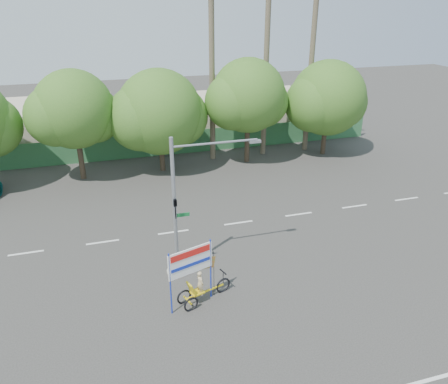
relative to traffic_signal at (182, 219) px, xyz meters
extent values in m
plane|color=#33302D|center=(2.20, -3.98, -2.92)|extent=(120.00, 120.00, 0.00)
cube|color=#336B3D|center=(2.20, 17.52, -1.92)|extent=(38.00, 0.08, 2.00)
cube|color=beige|center=(-7.80, 22.02, -0.92)|extent=(12.00, 8.00, 4.00)
cube|color=beige|center=(10.20, 22.02, -1.12)|extent=(14.00, 8.00, 3.60)
cylinder|color=#473828|center=(-4.80, 14.02, -1.05)|extent=(0.40, 0.40, 3.74)
sphere|color=#26591A|center=(-4.80, 14.02, 2.35)|extent=(5.60, 5.60, 5.60)
sphere|color=#26591A|center=(-3.54, 14.32, 1.76)|extent=(4.03, 4.03, 4.03)
sphere|color=#26591A|center=(-6.06, 13.77, 2.01)|extent=(4.26, 4.26, 4.26)
cylinder|color=#473828|center=(1.20, 14.02, -1.27)|extent=(0.40, 0.40, 3.30)
sphere|color=#26591A|center=(1.20, 14.02, 1.73)|extent=(6.40, 6.40, 6.40)
sphere|color=#26591A|center=(2.64, 14.32, 1.21)|extent=(4.61, 4.61, 4.61)
sphere|color=#26591A|center=(-0.24, 13.77, 1.43)|extent=(4.86, 4.86, 4.86)
cylinder|color=#473828|center=(8.20, 14.02, -0.98)|extent=(0.40, 0.40, 3.87)
sphere|color=#26591A|center=(8.20, 14.02, 2.54)|extent=(5.80, 5.80, 5.80)
sphere|color=#26591A|center=(9.50, 14.32, 1.92)|extent=(4.18, 4.18, 4.18)
sphere|color=#26591A|center=(6.89, 13.77, 2.19)|extent=(4.41, 4.41, 4.41)
cylinder|color=#473828|center=(15.20, 14.02, -1.20)|extent=(0.40, 0.40, 3.43)
sphere|color=#26591A|center=(15.20, 14.02, 1.92)|extent=(6.20, 6.20, 6.20)
sphere|color=#26591A|center=(16.59, 14.32, 1.37)|extent=(4.46, 4.46, 4.46)
sphere|color=#26591A|center=(13.80, 13.77, 1.61)|extent=(4.71, 4.71, 4.71)
cylinder|color=#70604C|center=(10.20, 15.52, 5.58)|extent=(0.44, 0.44, 17.00)
cylinder|color=#70604C|center=(14.20, 15.52, 4.58)|extent=(0.44, 0.44, 15.00)
cylinder|color=#70604C|center=(5.70, 15.52, 4.08)|extent=(0.44, 0.44, 14.00)
cylinder|color=gray|center=(-0.30, 0.02, -2.87)|extent=(1.10, 1.10, 0.10)
cylinder|color=gray|center=(-0.30, 0.02, 0.58)|extent=(0.18, 0.18, 7.00)
cylinder|color=gray|center=(1.70, 0.02, 3.63)|extent=(4.00, 0.10, 0.10)
cube|color=gray|center=(3.60, 0.02, 3.53)|extent=(0.55, 0.20, 0.12)
imported|color=black|center=(-0.30, -0.20, 0.68)|extent=(0.16, 0.20, 1.00)
cube|color=#14662D|center=(0.05, 0.02, 0.23)|extent=(0.70, 0.04, 0.18)
torus|color=black|center=(1.43, -2.14, -2.58)|extent=(0.75, 0.32, 0.76)
torus|color=black|center=(-0.49, -2.43, -2.60)|extent=(0.70, 0.30, 0.71)
torus|color=black|center=(-0.29, -3.03, -2.60)|extent=(0.70, 0.30, 0.71)
cube|color=gold|center=(0.52, -2.44, -2.51)|extent=(1.84, 0.65, 0.07)
cube|color=gold|center=(-0.39, -2.73, -2.58)|extent=(0.27, 0.66, 0.06)
cube|color=gold|center=(0.09, -2.57, -2.36)|extent=(0.68, 0.62, 0.07)
cube|color=gold|center=(-0.20, -2.67, -2.04)|extent=(0.39, 0.53, 0.61)
cylinder|color=black|center=(1.43, -2.14, -2.13)|extent=(0.04, 0.04, 0.62)
cube|color=black|center=(1.43, -2.14, -1.83)|extent=(0.20, 0.49, 0.04)
imported|color=#CCB284|center=(0.25, -2.52, -1.93)|extent=(0.41, 0.51, 1.21)
cylinder|color=#1931BF|center=(-1.14, -2.97, -1.40)|extent=(0.08, 0.08, 3.03)
cylinder|color=#1931BF|center=(0.78, -2.35, -1.40)|extent=(0.08, 0.08, 3.03)
cube|color=white|center=(-0.18, -2.66, -0.62)|extent=(2.05, 0.71, 1.23)
cube|color=red|center=(-0.16, -2.70, -0.23)|extent=(1.82, 0.60, 0.29)
cube|color=#1931BF|center=(-0.16, -2.70, -0.79)|extent=(1.82, 0.60, 0.16)
cylinder|color=black|center=(0.94, -2.30, -1.74)|extent=(0.03, 0.03, 2.36)
cube|color=red|center=(0.57, -2.42, -1.01)|extent=(0.95, 0.33, 0.74)
camera|label=1|loc=(-3.24, -18.11, 9.74)|focal=35.00mm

